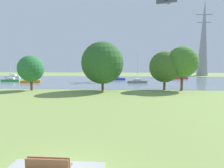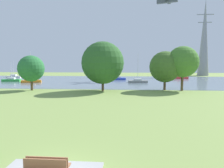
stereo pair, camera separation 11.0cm
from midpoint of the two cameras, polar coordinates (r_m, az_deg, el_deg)
ground_plane at (r=30.42m, az=-1.75°, el=-3.46°), size 160.00×160.00×0.00m
bench_facing_water at (r=9.79m, az=-16.77°, el=-21.02°), size 1.80×0.48×0.89m
water_surface at (r=58.15m, az=1.26°, el=0.93°), size 140.00×40.00×0.02m
sailboat_gray at (r=52.19m, az=7.18°, el=0.84°), size 4.96×2.12×7.39m
sailboat_red at (r=68.86m, az=18.44°, el=1.74°), size 5.03×2.94×5.54m
sailboat_green at (r=61.78m, az=-25.92°, el=1.04°), size 4.94×2.03×5.34m
sailboat_white at (r=77.77m, az=-25.44°, el=1.90°), size 4.90×1.86×5.80m
sailboat_blue at (r=61.22m, az=1.64°, el=1.58°), size 4.85×1.68×6.67m
sailboat_orange at (r=56.25m, az=-21.32°, el=0.85°), size 5.03×2.95×7.91m
tree_east_far at (r=39.78m, az=-21.31°, el=3.99°), size 4.67×4.67×6.27m
tree_west_near at (r=36.35m, az=-2.49°, el=5.85°), size 7.43×7.43×8.66m
tree_mid_shore at (r=38.49m, az=14.51°, el=4.60°), size 5.62×5.62×7.04m
tree_east_near at (r=38.67m, az=19.00°, el=5.79°), size 5.51×5.51×7.88m
electricity_pylon at (r=90.89m, az=24.14°, el=11.56°), size 6.40×4.40×29.80m
light_aircraft at (r=72.10m, az=14.98°, el=21.29°), size 6.39×8.27×2.10m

